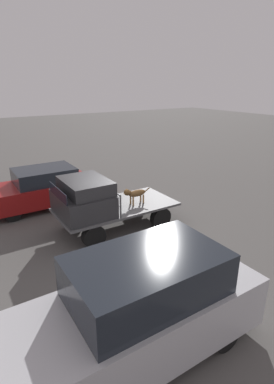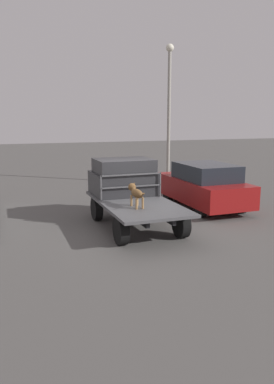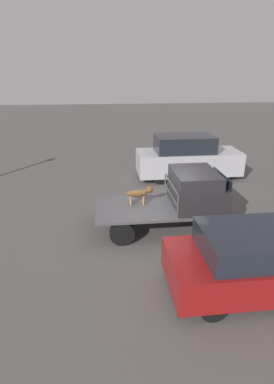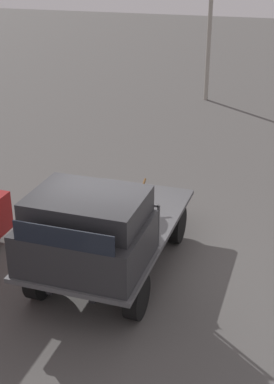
# 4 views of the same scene
# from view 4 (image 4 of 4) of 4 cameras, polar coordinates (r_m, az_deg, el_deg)

# --- Properties ---
(ground_plane) EXTENTS (80.00, 80.00, 0.00)m
(ground_plane) POSITION_cam_4_polar(r_m,az_deg,el_deg) (10.14, -2.44, -7.85)
(ground_plane) COLOR #514F4C
(flatbed_truck) EXTENTS (4.14, 2.05, 0.81)m
(flatbed_truck) POSITION_cam_4_polar(r_m,az_deg,el_deg) (9.83, -2.51, -4.89)
(flatbed_truck) COLOR black
(flatbed_truck) RESTS_ON ground
(truck_cab) EXTENTS (1.59, 1.93, 1.15)m
(truck_cab) POSITION_cam_4_polar(r_m,az_deg,el_deg) (8.50, -5.42, -4.22)
(truck_cab) COLOR #28282B
(truck_cab) RESTS_ON flatbed_truck
(truck_headboard) EXTENTS (0.04, 1.93, 0.77)m
(truck_headboard) POSITION_cam_4_polar(r_m,az_deg,el_deg) (9.19, -3.38, -2.01)
(truck_headboard) COLOR #4C4C4F
(truck_headboard) RESTS_ON flatbed_truck
(dog) EXTENTS (1.10, 0.24, 0.64)m
(dog) POSITION_cam_4_polar(r_m,az_deg,el_deg) (9.99, -0.19, -0.41)
(dog) COLOR #9E7547
(dog) RESTS_ON flatbed_truck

